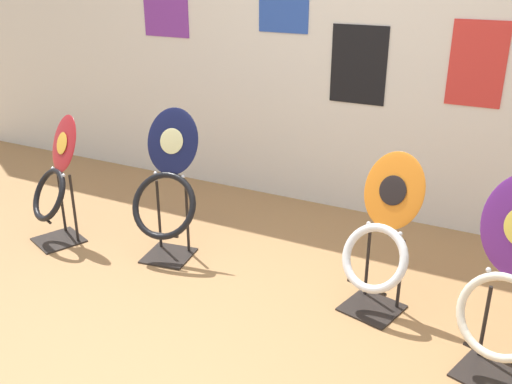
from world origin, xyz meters
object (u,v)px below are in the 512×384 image
Objects in this scene: toilet_seat_display_navy_moon at (167,191)px; toilet_seat_display_crimson_swirl at (55,183)px; toilet_seat_display_orange_sun at (380,244)px; toilet_seat_display_purple_note at (509,288)px.

toilet_seat_display_crimson_swirl is (-0.75, -0.16, -0.03)m from toilet_seat_display_navy_moon.
toilet_seat_display_purple_note reaches higher than toilet_seat_display_orange_sun.
toilet_seat_display_orange_sun is 1.01× the size of toilet_seat_display_crimson_swirl.
toilet_seat_display_orange_sun is at bearing 156.93° from toilet_seat_display_purple_note.
toilet_seat_display_orange_sun is 1.31m from toilet_seat_display_navy_moon.
toilet_seat_display_purple_note is at bearing -7.40° from toilet_seat_display_navy_moon.
toilet_seat_display_purple_note is at bearing -1.91° from toilet_seat_display_crimson_swirl.
toilet_seat_display_navy_moon is (-1.94, 0.25, -0.02)m from toilet_seat_display_purple_note.
toilet_seat_display_purple_note reaches higher than toilet_seat_display_navy_moon.
toilet_seat_display_navy_moon is at bearing 12.13° from toilet_seat_display_crimson_swirl.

